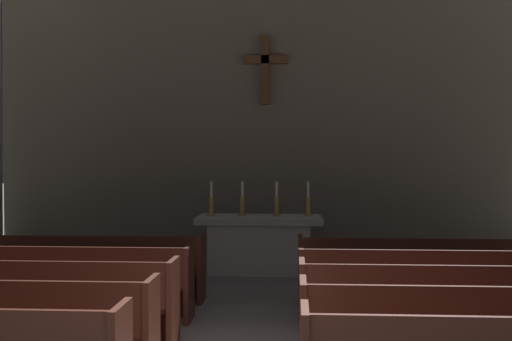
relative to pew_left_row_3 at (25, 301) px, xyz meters
name	(u,v)px	position (x,y,z in m)	size (l,w,h in m)	color
pew_left_row_3	(25,301)	(0.00, 0.00, 0.00)	(3.34, 0.50, 0.95)	#4C2319
pew_left_row_4	(60,282)	(0.00, 1.04, 0.00)	(3.34, 0.50, 0.95)	#4C2319
pew_left_row_5	(87,267)	(0.00, 2.09, 0.00)	(3.34, 0.50, 0.95)	#4C2319
pew_right_row_2	(487,335)	(4.68, -1.04, 0.00)	(3.34, 0.50, 0.95)	#4C2319
pew_right_row_3	(458,307)	(4.68, 0.00, 0.00)	(3.34, 0.50, 0.95)	#4C2319
pew_right_row_4	(436,286)	(4.68, 1.04, 0.00)	(3.34, 0.50, 0.95)	#4C2319
pew_right_row_5	(419,271)	(4.68, 2.09, 0.00)	(3.34, 0.50, 0.95)	#4C2319
altar	(259,243)	(2.34, 4.35, 0.06)	(2.20, 0.90, 1.01)	#BCB7AD
candlestick_outer_left	(211,205)	(1.49, 4.35, 0.72)	(0.16, 0.16, 0.60)	#B79338
candlestick_inner_left	(242,205)	(2.04, 4.35, 0.72)	(0.16, 0.16, 0.60)	#B79338
candlestick_inner_right	(277,205)	(2.64, 4.35, 0.72)	(0.16, 0.16, 0.60)	#B79338
candlestick_outer_right	(308,205)	(3.19, 4.35, 0.72)	(0.16, 0.16, 0.60)	#B79338
apse_with_cross	(266,88)	(2.34, 6.69, 3.01)	(11.28, 0.42, 6.98)	#706656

